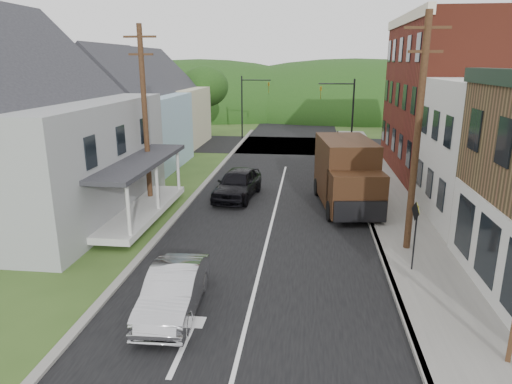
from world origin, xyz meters
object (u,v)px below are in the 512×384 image
(silver_sedan, at_px, (174,291))
(delivery_van, at_px, (347,174))
(dark_sedan, at_px, (238,184))
(warning_sign, at_px, (415,227))

(silver_sedan, bearing_deg, delivery_van, 59.48)
(dark_sedan, distance_m, warning_sign, 11.43)
(delivery_van, bearing_deg, dark_sedan, 163.01)
(dark_sedan, distance_m, delivery_van, 5.94)
(silver_sedan, bearing_deg, dark_sedan, 87.10)
(dark_sedan, height_order, warning_sign, warning_sign)
(dark_sedan, bearing_deg, warning_sign, -41.58)
(dark_sedan, height_order, delivery_van, delivery_van)
(silver_sedan, distance_m, delivery_van, 12.53)
(silver_sedan, bearing_deg, warning_sign, 22.14)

